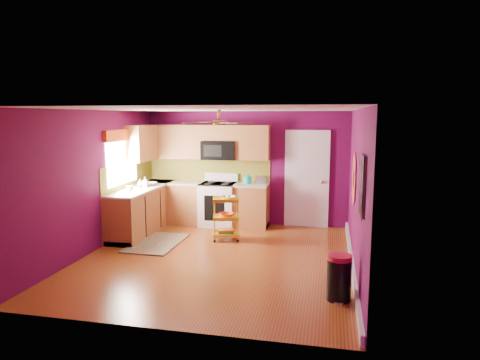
# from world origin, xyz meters

# --- Properties ---
(ground) EXTENTS (5.00, 5.00, 0.00)m
(ground) POSITION_xyz_m (0.00, 0.00, 0.00)
(ground) COLOR #6E3111
(ground) RESTS_ON ground
(room_envelope) EXTENTS (4.54, 5.04, 2.52)m
(room_envelope) POSITION_xyz_m (0.03, 0.00, 1.63)
(room_envelope) COLOR #54093E
(room_envelope) RESTS_ON ground
(lower_cabinets) EXTENTS (2.81, 2.31, 0.94)m
(lower_cabinets) POSITION_xyz_m (-1.35, 1.82, 0.43)
(lower_cabinets) COLOR brown
(lower_cabinets) RESTS_ON ground
(electric_range) EXTENTS (0.76, 0.66, 1.13)m
(electric_range) POSITION_xyz_m (-0.55, 2.17, 0.48)
(electric_range) COLOR white
(electric_range) RESTS_ON ground
(upper_cabinetry) EXTENTS (2.80, 2.30, 1.26)m
(upper_cabinetry) POSITION_xyz_m (-1.24, 2.17, 1.80)
(upper_cabinetry) COLOR brown
(upper_cabinetry) RESTS_ON ground
(left_window) EXTENTS (0.08, 1.35, 1.08)m
(left_window) POSITION_xyz_m (-2.22, 1.05, 1.74)
(left_window) COLOR white
(left_window) RESTS_ON ground
(panel_door) EXTENTS (0.95, 0.11, 2.15)m
(panel_door) POSITION_xyz_m (1.35, 2.47, 1.02)
(panel_door) COLOR white
(panel_door) RESTS_ON ground
(right_wall_art) EXTENTS (0.04, 2.74, 1.04)m
(right_wall_art) POSITION_xyz_m (2.23, -0.34, 1.44)
(right_wall_art) COLOR black
(right_wall_art) RESTS_ON ground
(ceiling_fan) EXTENTS (1.01, 1.01, 0.26)m
(ceiling_fan) POSITION_xyz_m (0.00, 0.20, 2.29)
(ceiling_fan) COLOR #BF8C3F
(ceiling_fan) RESTS_ON ground
(shag_rug) EXTENTS (0.86, 1.40, 0.02)m
(shag_rug) POSITION_xyz_m (-1.34, 0.58, 0.01)
(shag_rug) COLOR black
(shag_rug) RESTS_ON ground
(rolling_cart) EXTENTS (0.57, 0.48, 0.90)m
(rolling_cart) POSITION_xyz_m (-0.10, 1.09, 0.46)
(rolling_cart) COLOR yellow
(rolling_cart) RESTS_ON ground
(trash_can) EXTENTS (0.38, 0.39, 0.61)m
(trash_can) POSITION_xyz_m (1.99, -1.27, 0.30)
(trash_can) COLOR black
(trash_can) RESTS_ON ground
(teal_kettle) EXTENTS (0.18, 0.18, 0.21)m
(teal_kettle) POSITION_xyz_m (0.09, 2.27, 1.02)
(teal_kettle) COLOR #15A198
(teal_kettle) RESTS_ON lower_cabinets
(toaster) EXTENTS (0.22, 0.15, 0.18)m
(toaster) POSITION_xyz_m (0.40, 2.21, 1.03)
(toaster) COLOR beige
(toaster) RESTS_ON lower_cabinets
(soap_bottle_a) EXTENTS (0.10, 0.10, 0.21)m
(soap_bottle_a) POSITION_xyz_m (-1.90, 1.39, 1.05)
(soap_bottle_a) COLOR #EA3F72
(soap_bottle_a) RESTS_ON lower_cabinets
(soap_bottle_b) EXTENTS (0.13, 0.13, 0.16)m
(soap_bottle_b) POSITION_xyz_m (-2.00, 1.36, 1.02)
(soap_bottle_b) COLOR white
(soap_bottle_b) RESTS_ON lower_cabinets
(counter_dish) EXTENTS (0.26, 0.26, 0.06)m
(counter_dish) POSITION_xyz_m (-1.88, 1.60, 0.97)
(counter_dish) COLOR white
(counter_dish) RESTS_ON lower_cabinets
(counter_cup) EXTENTS (0.13, 0.13, 0.10)m
(counter_cup) POSITION_xyz_m (-2.01, 0.89, 0.99)
(counter_cup) COLOR white
(counter_cup) RESTS_ON lower_cabinets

